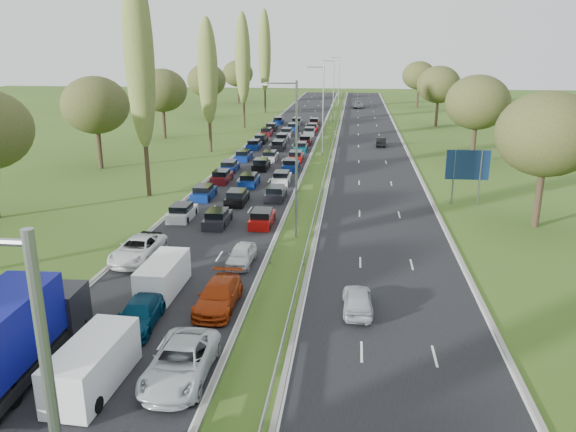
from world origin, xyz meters
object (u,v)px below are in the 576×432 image
(near_car_2, at_px, (138,249))
(blue_lorry, at_px, (11,336))
(white_van_front, at_px, (95,362))
(direction_sign, at_px, (468,167))
(white_van_rear, at_px, (164,275))
(near_car_3, at_px, (140,250))

(near_car_2, xyz_separation_m, blue_lorry, (-0.03, -14.75, 1.29))
(near_car_2, distance_m, white_van_front, 15.30)
(direction_sign, bearing_deg, white_van_rear, -134.26)
(near_car_2, bearing_deg, blue_lorry, -87.89)
(near_car_3, relative_size, direction_sign, 0.87)
(blue_lorry, xyz_separation_m, white_van_front, (3.85, -0.06, -0.99))
(blue_lorry, xyz_separation_m, direction_sign, (25.39, 32.42, 1.47))
(white_van_front, bearing_deg, white_van_rear, 94.21)
(blue_lorry, bearing_deg, white_van_rear, 67.73)
(near_car_3, height_order, white_van_rear, white_van_rear)
(direction_sign, bearing_deg, blue_lorry, -128.06)
(blue_lorry, bearing_deg, white_van_front, -3.66)
(near_car_2, relative_size, direction_sign, 1.08)
(blue_lorry, bearing_deg, near_car_3, 87.09)
(blue_lorry, xyz_separation_m, white_van_rear, (3.56, 10.03, -1.07))
(blue_lorry, relative_size, direction_sign, 1.85)
(white_van_front, bearing_deg, blue_lorry, -178.35)
(white_van_front, xyz_separation_m, white_van_rear, (-0.28, 10.09, -0.08))
(white_van_rear, bearing_deg, blue_lorry, -109.09)
(near_car_2, bearing_deg, near_car_3, 88.13)
(blue_lorry, distance_m, white_van_rear, 10.69)
(near_car_2, relative_size, white_van_front, 1.05)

